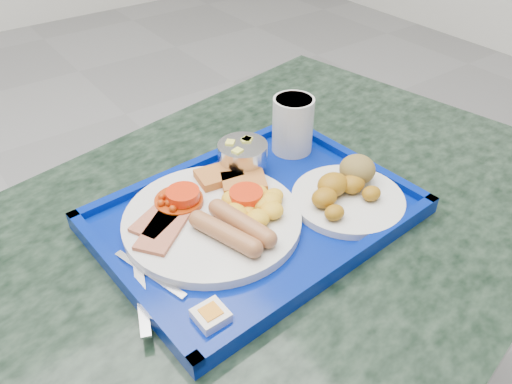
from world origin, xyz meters
TOP-DOWN VIEW (x-y plane):
  - floor at (0.00, 0.00)m, footprint 6.00×6.00m
  - table at (0.22, -0.44)m, footprint 1.28×0.97m
  - tray at (0.21, -0.43)m, footprint 0.50×0.38m
  - main_plate at (0.15, -0.42)m, footprint 0.28×0.28m
  - bread_plate at (0.35, -0.49)m, footprint 0.18×0.18m
  - fruit_bowl at (0.26, -0.33)m, footprint 0.09×0.09m
  - juice_cup at (0.38, -0.32)m, footprint 0.08×0.08m
  - spoon at (0.03, -0.39)m, footprint 0.07×0.18m
  - knife at (-0.01, -0.46)m, footprint 0.08×0.18m
  - jam_packet at (0.04, -0.57)m, footprint 0.04×0.04m

SIDE VIEW (x-z plane):
  - floor at x=0.00m, z-range 0.00..0.00m
  - table at x=0.22m, z-range 0.18..0.90m
  - tray at x=0.21m, z-range 0.72..0.75m
  - knife at x=-0.01m, z-range 0.74..0.74m
  - spoon at x=0.03m, z-range 0.74..0.75m
  - jam_packet at x=0.04m, z-range 0.74..0.76m
  - main_plate at x=0.15m, z-range 0.73..0.78m
  - bread_plate at x=0.35m, z-range 0.73..0.79m
  - fruit_bowl at x=0.26m, z-range 0.75..0.81m
  - juice_cup at x=0.38m, z-range 0.74..0.85m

